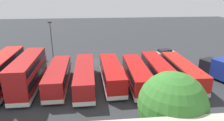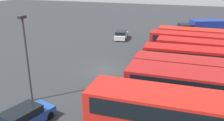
% 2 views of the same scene
% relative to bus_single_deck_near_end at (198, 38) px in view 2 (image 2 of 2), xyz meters
% --- Properties ---
extents(ground_plane, '(140.00, 140.00, 0.00)m').
position_rel_bus_single_deck_near_end_xyz_m(ground_plane, '(12.40, -9.88, -1.62)').
color(ground_plane, '#2D3033').
extents(bus_single_deck_near_end, '(2.67, 11.38, 2.95)m').
position_rel_bus_single_deck_near_end_xyz_m(bus_single_deck_near_end, '(0.00, 0.00, 0.00)').
color(bus_single_deck_near_end, red).
rests_on(bus_single_deck_near_end, ground).
extents(bus_single_deck_second, '(2.74, 12.10, 2.95)m').
position_rel_bus_single_deck_near_end_xyz_m(bus_single_deck_second, '(3.41, -0.19, 0.00)').
color(bus_single_deck_second, '#B71411').
rests_on(bus_single_deck_second, ground).
extents(bus_single_deck_third, '(2.75, 10.80, 2.95)m').
position_rel_bus_single_deck_near_end_xyz_m(bus_single_deck_third, '(6.90, 0.54, -0.00)').
color(bus_single_deck_third, '#B71411').
rests_on(bus_single_deck_third, ground).
extents(bus_single_deck_fourth, '(2.98, 10.95, 2.95)m').
position_rel_bus_single_deck_near_end_xyz_m(bus_single_deck_fourth, '(10.38, -0.27, -0.00)').
color(bus_single_deck_fourth, '#B71411').
rests_on(bus_single_deck_fourth, ground).
extents(bus_single_deck_fifth, '(2.76, 11.97, 2.95)m').
position_rel_bus_single_deck_near_end_xyz_m(bus_single_deck_fifth, '(14.20, 0.13, 0.00)').
color(bus_single_deck_fifth, '#A51919').
rests_on(bus_single_deck_fifth, ground).
extents(bus_single_deck_sixth, '(2.75, 10.55, 2.95)m').
position_rel_bus_single_deck_near_end_xyz_m(bus_single_deck_sixth, '(17.84, 0.07, -0.00)').
color(bus_single_deck_sixth, '#A51919').
rests_on(bus_single_deck_sixth, ground).
extents(bus_double_decker_seventh, '(2.68, 10.29, 4.55)m').
position_rel_bus_single_deck_near_end_xyz_m(bus_double_decker_seventh, '(21.58, 0.47, 0.82)').
color(bus_double_decker_seventh, '#A51919').
rests_on(bus_double_decker_seventh, ground).
extents(box_truck_blue, '(5.21, 7.88, 3.20)m').
position_rel_bus_single_deck_near_end_xyz_m(box_truck_blue, '(-6.56, 0.73, 0.08)').
color(box_truck_blue, navy).
rests_on(box_truck_blue, ground).
extents(car_hatchback_silver, '(4.52, 2.46, 1.43)m').
position_rel_bus_single_deck_near_end_xyz_m(car_hatchback_silver, '(-2.05, -12.21, -0.92)').
color(car_hatchback_silver, silver).
rests_on(car_hatchback_silver, ground).
extents(car_small_green, '(4.70, 2.87, 1.43)m').
position_rel_bus_single_deck_near_end_xyz_m(car_small_green, '(24.42, -11.46, -0.92)').
color(car_small_green, '#1E479E').
rests_on(car_small_green, ground).
extents(lamp_post_tall, '(0.70, 0.30, 7.29)m').
position_rel_bus_single_deck_near_end_xyz_m(lamp_post_tall, '(21.00, -13.32, 2.69)').
color(lamp_post_tall, '#38383D').
rests_on(lamp_post_tall, ground).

